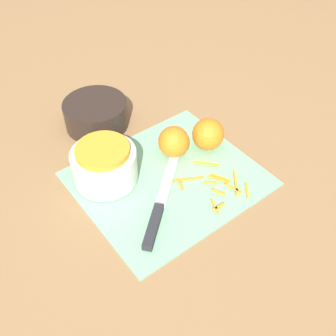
# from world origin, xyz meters

# --- Properties ---
(ground_plane) EXTENTS (4.00, 4.00, 0.00)m
(ground_plane) POSITION_xyz_m (0.00, 0.00, 0.00)
(ground_plane) COLOR olive
(cutting_board) EXTENTS (0.39, 0.34, 0.01)m
(cutting_board) POSITION_xyz_m (0.00, 0.00, 0.00)
(cutting_board) COLOR #75AD84
(cutting_board) RESTS_ON ground_plane
(bowl_speckled) EXTENTS (0.14, 0.14, 0.09)m
(bowl_speckled) POSITION_xyz_m (-0.11, 0.08, 0.05)
(bowl_speckled) COLOR silver
(bowl_speckled) RESTS_ON cutting_board
(bowl_dark) EXTENTS (0.16, 0.16, 0.07)m
(bowl_dark) POSITION_xyz_m (-0.03, 0.27, 0.03)
(bowl_dark) COLOR black
(bowl_dark) RESTS_ON ground_plane
(knife) EXTENTS (0.22, 0.19, 0.02)m
(knife) POSITION_xyz_m (-0.08, -0.07, 0.01)
(knife) COLOR #232328
(knife) RESTS_ON cutting_board
(orange_left) EXTENTS (0.08, 0.08, 0.08)m
(orange_left) POSITION_xyz_m (0.14, 0.03, 0.04)
(orange_left) COLOR orange
(orange_left) RESTS_ON cutting_board
(orange_right) EXTENTS (0.07, 0.07, 0.07)m
(orange_right) POSITION_xyz_m (0.06, 0.06, 0.04)
(orange_right) COLOR orange
(orange_right) RESTS_ON cutting_board
(peel_pile) EXTENTS (0.13, 0.16, 0.01)m
(peel_pile) POSITION_xyz_m (0.07, -0.08, 0.01)
(peel_pile) COLOR orange
(peel_pile) RESTS_ON cutting_board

